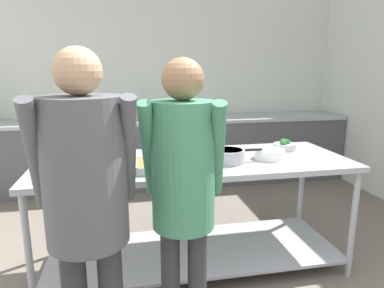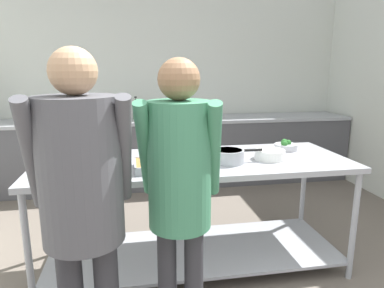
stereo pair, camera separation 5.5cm
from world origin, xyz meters
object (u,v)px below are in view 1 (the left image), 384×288
at_px(serving_tray_roast, 99,159).
at_px(guest_serving_right, 183,177).
at_px(guest_serving_left, 86,188).
at_px(plate_stack, 270,154).
at_px(broccoli_bowl, 285,146).
at_px(sauce_pan, 229,155).
at_px(water_bottle, 133,109).
at_px(serving_tray_vegetables, 169,165).

bearing_deg(serving_tray_roast, guest_serving_right, -59.49).
bearing_deg(guest_serving_left, plate_stack, 32.12).
relative_size(broccoli_bowl, guest_serving_left, 0.11).
height_order(sauce_pan, water_bottle, water_bottle).
distance_m(guest_serving_left, guest_serving_right, 0.49).
distance_m(serving_tray_vegetables, water_bottle, 2.23).
xyz_separation_m(sauce_pan, plate_stack, (0.34, 0.04, -0.02)).
bearing_deg(serving_tray_roast, serving_tray_vegetables, -27.82).
relative_size(sauce_pan, guest_serving_right, 0.23).
bearing_deg(guest_serving_left, water_bottle, 84.06).
relative_size(serving_tray_vegetables, plate_stack, 1.92).
distance_m(sauce_pan, water_bottle, 2.24).
bearing_deg(serving_tray_roast, guest_serving_left, -89.90).
height_order(plate_stack, water_bottle, water_bottle).
height_order(guest_serving_left, guest_serving_right, guest_serving_left).
bearing_deg(serving_tray_vegetables, guest_serving_left, -125.08).
bearing_deg(serving_tray_vegetables, plate_stack, 8.45).
bearing_deg(serving_tray_roast, plate_stack, -6.05).
relative_size(sauce_pan, plate_stack, 1.57).
height_order(serving_tray_roast, guest_serving_right, guest_serving_right).
bearing_deg(plate_stack, broccoli_bowl, 45.38).
relative_size(sauce_pan, water_bottle, 1.27).
distance_m(serving_tray_roast, water_bottle, 2.00).
xyz_separation_m(serving_tray_vegetables, guest_serving_left, (-0.47, -0.67, 0.11)).
bearing_deg(guest_serving_right, plate_stack, 40.78).
bearing_deg(broccoli_bowl, serving_tray_roast, -175.62).
bearing_deg(plate_stack, water_bottle, 114.38).
relative_size(broccoli_bowl, guest_serving_right, 0.12).
bearing_deg(water_bottle, broccoli_bowl, -57.15).
distance_m(serving_tray_vegetables, plate_stack, 0.79).
height_order(serving_tray_roast, plate_stack, plate_stack).
bearing_deg(broccoli_bowl, guest_serving_left, -145.37).
bearing_deg(water_bottle, sauce_pan, -73.96).
height_order(sauce_pan, guest_serving_left, guest_serving_left).
xyz_separation_m(serving_tray_vegetables, plate_stack, (0.78, 0.12, 0.01)).
bearing_deg(sauce_pan, plate_stack, 7.59).
xyz_separation_m(broccoli_bowl, guest_serving_left, (-1.50, -1.03, 0.10)).
bearing_deg(plate_stack, sauce_pan, -172.41).
xyz_separation_m(sauce_pan, guest_serving_left, (-0.92, -0.74, 0.08)).
distance_m(broccoli_bowl, water_bottle, 2.21).
bearing_deg(guest_serving_right, serving_tray_roast, 120.51).
relative_size(plate_stack, water_bottle, 0.81).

